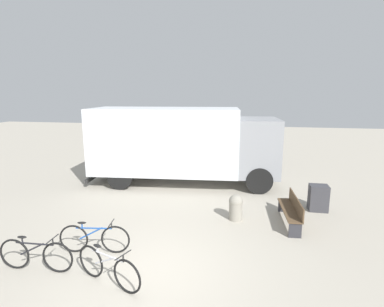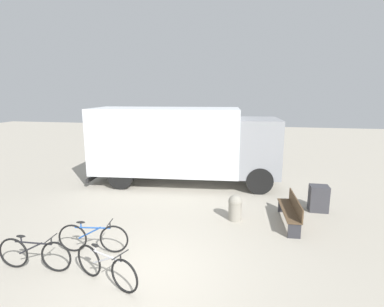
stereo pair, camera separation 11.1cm
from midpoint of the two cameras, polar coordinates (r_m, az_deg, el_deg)
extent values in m
plane|color=#A8A091|center=(7.15, -7.98, -21.56)|extent=(60.00, 60.00, 0.00)
cube|color=silver|center=(12.87, -4.75, 2.55)|extent=(6.33, 2.96, 2.73)
cube|color=gray|center=(12.75, 12.69, 1.29)|extent=(1.82, 2.48, 2.32)
cube|color=black|center=(14.13, -17.20, -3.76)|extent=(0.29, 2.33, 0.16)
cylinder|color=black|center=(14.03, 12.02, -2.60)|extent=(1.06, 0.37, 1.04)
cylinder|color=black|center=(11.99, 13.00, -5.08)|extent=(1.06, 0.37, 1.04)
cylinder|color=black|center=(14.56, -10.41, -2.03)|extent=(1.06, 0.37, 1.04)
cylinder|color=black|center=(12.60, -13.17, -4.28)|extent=(1.06, 0.37, 1.04)
cube|color=brown|center=(9.57, 18.28, -10.22)|extent=(0.51, 1.95, 0.04)
cube|color=brown|center=(9.54, 19.45, -9.15)|extent=(0.14, 1.93, 0.42)
cube|color=#2D2D33|center=(8.83, 19.26, -13.78)|extent=(0.34, 0.07, 0.42)
cube|color=#2D2D33|center=(10.49, 17.31, -9.54)|extent=(0.34, 0.07, 0.42)
torus|color=black|center=(8.10, -30.51, -16.01)|extent=(0.72, 0.07, 0.72)
torus|color=black|center=(7.53, -24.06, -17.51)|extent=(0.72, 0.07, 0.72)
cylinder|color=black|center=(7.68, -27.62, -14.86)|extent=(0.88, 0.07, 0.04)
cylinder|color=black|center=(7.78, -28.00, -15.65)|extent=(0.59, 0.06, 0.33)
cylinder|color=black|center=(7.82, -29.40, -14.09)|extent=(0.03, 0.03, 0.12)
ellipsoid|color=black|center=(7.79, -29.46, -13.56)|extent=(0.22, 0.10, 0.05)
cylinder|color=black|center=(7.41, -24.82, -14.93)|extent=(0.03, 0.03, 0.15)
cylinder|color=black|center=(7.38, -24.87, -14.41)|extent=(0.04, 0.44, 0.02)
torus|color=black|center=(8.22, -21.40, -14.77)|extent=(0.72, 0.15, 0.72)
torus|color=black|center=(7.87, -14.22, -15.52)|extent=(0.72, 0.15, 0.72)
cylinder|color=#1E4C9E|center=(7.91, -18.03, -13.31)|extent=(0.88, 0.16, 0.04)
cylinder|color=#1E4C9E|center=(7.99, -18.51, -14.13)|extent=(0.59, 0.12, 0.33)
cylinder|color=#1E4C9E|center=(7.98, -20.02, -12.73)|extent=(0.03, 0.03, 0.12)
ellipsoid|color=black|center=(7.95, -20.06, -12.21)|extent=(0.23, 0.12, 0.05)
cylinder|color=black|center=(7.73, -14.93, -13.08)|extent=(0.03, 0.03, 0.15)
cylinder|color=black|center=(7.70, -14.96, -12.57)|extent=(0.09, 0.44, 0.02)
torus|color=black|center=(7.14, -18.58, -18.76)|extent=(0.69, 0.30, 0.72)
torus|color=black|center=(6.47, -12.25, -21.84)|extent=(0.69, 0.30, 0.72)
cylinder|color=silver|center=(6.65, -15.74, -18.15)|extent=(0.84, 0.35, 0.04)
cylinder|color=silver|center=(6.77, -16.15, -18.93)|extent=(0.56, 0.24, 0.33)
cylinder|color=silver|center=(6.81, -17.46, -16.93)|extent=(0.03, 0.03, 0.12)
ellipsoid|color=black|center=(6.78, -17.50, -16.34)|extent=(0.24, 0.16, 0.05)
cylinder|color=black|center=(6.33, -12.93, -18.85)|extent=(0.03, 0.03, 0.15)
cylinder|color=black|center=(6.29, -12.96, -18.25)|extent=(0.18, 0.42, 0.02)
cylinder|color=gray|center=(9.54, 8.53, -10.71)|extent=(0.41, 0.41, 0.60)
sphere|color=gray|center=(9.43, 8.59, -9.03)|extent=(0.43, 0.43, 0.43)
cube|color=#38383D|center=(10.93, 23.23, -7.86)|extent=(0.59, 0.50, 0.87)
camera|label=1|loc=(0.06, -89.70, 0.06)|focal=28.00mm
camera|label=2|loc=(0.06, 90.30, -0.06)|focal=28.00mm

